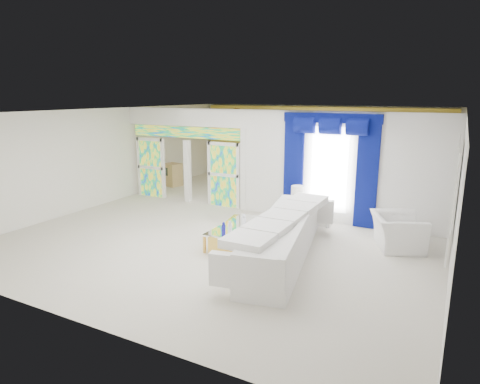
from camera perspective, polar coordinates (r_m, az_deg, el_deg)
The scene contains 22 objects.
floor at distance 11.66m, azimuth 1.45°, elevation -3.92°, with size 12.00×12.00×0.00m, color #B7AF9E.
dividing_wall at distance 11.50m, azimuth 13.41°, elevation 3.18°, with size 5.70×0.18×3.00m, color white.
dividing_header at distance 13.48m, azimuth -7.63°, elevation 10.09°, with size 4.30×0.18×0.55m, color white.
stained_panel_left at distance 14.54m, azimuth -12.02°, elevation 3.29°, with size 0.95×0.04×2.00m, color #994C3F.
stained_panel_right at distance 12.93m, azimuth -2.22°, elevation 2.35°, with size 0.95×0.04×2.00m, color #994C3F.
stained_transom at distance 13.52m, azimuth -7.56°, elevation 8.08°, with size 4.00×0.05×0.35m, color #994C3F.
window_pane at distance 11.48m, azimuth 12.06°, elevation 2.97°, with size 1.00×0.02×2.30m, color white.
blue_drape_left at distance 11.76m, azimuth 7.32°, elevation 3.15°, with size 0.55×0.10×2.80m, color #030747.
blue_drape_right at distance 11.23m, azimuth 16.91°, elevation 2.21°, with size 0.55×0.10×2.80m, color #030747.
blue_pelmet at distance 11.29m, azimuth 12.35°, elevation 9.80°, with size 2.60×0.12×0.25m, color #030747.
wall_mirror at distance 9.19m, azimuth 27.20°, elevation -0.10°, with size 0.04×2.70×1.90m, color white.
gold_curtains at distance 16.75m, azimuth 10.53°, elevation 6.36°, with size 9.70×0.12×2.90m, color gold.
white_sofa at distance 9.04m, azimuth 5.96°, elevation -6.31°, with size 0.95×4.44×0.84m, color silver.
coffee_table at distance 9.91m, azimuth -0.71°, elevation -5.78°, with size 0.63×1.88×0.42m, color gold.
console_table at distance 11.52m, azimuth 9.16°, elevation -3.19°, with size 1.27×0.40×0.42m, color white.
table_lamp at distance 11.49m, azimuth 7.84°, elevation -0.60°, with size 0.36×0.36×0.58m, color silver.
armchair at distance 10.18m, azimuth 20.62°, elevation -5.07°, with size 1.19×1.04×0.77m, color silver.
grand_piano at distance 16.03m, azimuth 3.19°, elevation 2.67°, with size 1.53×2.00×1.01m, color black.
piano_bench at distance 14.69m, azimuth 0.56°, elevation 0.27°, with size 0.85×0.33×0.28m, color black.
tv_console at distance 16.18m, azimuth -9.16°, elevation 2.34°, with size 0.59×0.54×0.86m, color tan.
chandelier at distance 15.24m, azimuth -0.60°, elevation 10.27°, with size 0.60×0.60×0.60m, color gold.
decanters at distance 9.64m, azimuth -1.02°, elevation -4.52°, with size 0.11×1.06×0.20m.
Camera 1 is at (4.93, -9.99, 3.43)m, focal length 31.34 mm.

